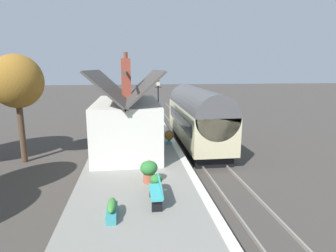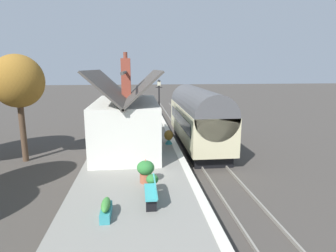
{
  "view_description": "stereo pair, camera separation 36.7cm",
  "coord_description": "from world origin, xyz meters",
  "px_view_note": "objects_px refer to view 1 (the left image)",
  "views": [
    {
      "loc": [
        -19.41,
        3.84,
        5.77
      ],
      "look_at": [
        -1.24,
        1.5,
        1.99
      ],
      "focal_mm": 30.43,
      "sensor_mm": 36.0,
      "label": 1
    },
    {
      "loc": [
        -19.46,
        3.47,
        5.77
      ],
      "look_at": [
        -1.24,
        1.5,
        1.99
      ],
      "focal_mm": 30.43,
      "sensor_mm": 36.0,
      "label": 2
    }
  ],
  "objects_px": {
    "planter_bench_left": "(156,183)",
    "planter_corner_building": "(126,120)",
    "planter_by_door": "(125,125)",
    "bench_mid_platform": "(141,113)",
    "tree_distant": "(17,82)",
    "train": "(197,117)",
    "planter_edge_far": "(112,210)",
    "planter_edge_near": "(149,170)",
    "bench_near_building": "(157,191)",
    "bench_platform_end": "(140,120)",
    "station_building": "(127,123)",
    "bench_by_lamp": "(141,116)",
    "lamp_post_platform": "(158,95)",
    "planter_bench_right": "(115,122)",
    "planter_under_sign": "(169,137)"
  },
  "relations": [
    {
      "from": "planter_corner_building",
      "to": "train",
      "type": "bearing_deg",
      "value": -130.99
    },
    {
      "from": "station_building",
      "to": "planter_edge_far",
      "type": "distance_m",
      "value": 7.85
    },
    {
      "from": "bench_mid_platform",
      "to": "planter_bench_left",
      "type": "distance_m",
      "value": 17.02
    },
    {
      "from": "planter_edge_near",
      "to": "planter_by_door",
      "type": "relative_size",
      "value": 1.23
    },
    {
      "from": "bench_near_building",
      "to": "planter_corner_building",
      "type": "height_order",
      "value": "bench_near_building"
    },
    {
      "from": "planter_bench_left",
      "to": "planter_corner_building",
      "type": "bearing_deg",
      "value": 5.67
    },
    {
      "from": "train",
      "to": "station_building",
      "type": "relative_size",
      "value": 1.44
    },
    {
      "from": "bench_mid_platform",
      "to": "tree_distant",
      "type": "relative_size",
      "value": 0.22
    },
    {
      "from": "station_building",
      "to": "bench_by_lamp",
      "type": "height_order",
      "value": "station_building"
    },
    {
      "from": "planter_bench_left",
      "to": "lamp_post_platform",
      "type": "height_order",
      "value": "lamp_post_platform"
    },
    {
      "from": "planter_bench_right",
      "to": "planter_edge_near",
      "type": "distance_m",
      "value": 12.18
    },
    {
      "from": "bench_platform_end",
      "to": "planter_under_sign",
      "type": "xyz_separation_m",
      "value": [
        -5.94,
        -1.66,
        -0.02
      ]
    },
    {
      "from": "bench_near_building",
      "to": "planter_edge_far",
      "type": "bearing_deg",
      "value": 115.69
    },
    {
      "from": "bench_near_building",
      "to": "planter_bench_right",
      "type": "xyz_separation_m",
      "value": [
        13.97,
        2.24,
        -0.1
      ]
    },
    {
      "from": "bench_platform_end",
      "to": "planter_edge_near",
      "type": "distance_m",
      "value": 11.98
    },
    {
      "from": "planter_edge_far",
      "to": "station_building",
      "type": "bearing_deg",
      "value": -3.3
    },
    {
      "from": "planter_edge_near",
      "to": "tree_distant",
      "type": "relative_size",
      "value": 0.16
    },
    {
      "from": "bench_mid_platform",
      "to": "planter_corner_building",
      "type": "bearing_deg",
      "value": 152.54
    },
    {
      "from": "planter_edge_far",
      "to": "tree_distant",
      "type": "height_order",
      "value": "tree_distant"
    },
    {
      "from": "bench_near_building",
      "to": "planter_bench_left",
      "type": "relative_size",
      "value": 1.97
    },
    {
      "from": "bench_platform_end",
      "to": "bench_near_building",
      "type": "xyz_separation_m",
      "value": [
        -13.95,
        -0.19,
        0.0
      ]
    },
    {
      "from": "lamp_post_platform",
      "to": "station_building",
      "type": "bearing_deg",
      "value": 155.71
    },
    {
      "from": "bench_platform_end",
      "to": "bench_by_lamp",
      "type": "distance_m",
      "value": 2.13
    },
    {
      "from": "planter_edge_near",
      "to": "bench_platform_end",
      "type": "bearing_deg",
      "value": 0.09
    },
    {
      "from": "planter_edge_near",
      "to": "planter_by_door",
      "type": "xyz_separation_m",
      "value": [
        10.28,
        1.22,
        -0.08
      ]
    },
    {
      "from": "station_building",
      "to": "bench_near_building",
      "type": "xyz_separation_m",
      "value": [
        -6.98,
        -1.1,
        -1.13
      ]
    },
    {
      "from": "bench_platform_end",
      "to": "planter_bench_right",
      "type": "relative_size",
      "value": 1.75
    },
    {
      "from": "train",
      "to": "planter_edge_far",
      "type": "height_order",
      "value": "train"
    },
    {
      "from": "planter_under_sign",
      "to": "bench_platform_end",
      "type": "bearing_deg",
      "value": 15.64
    },
    {
      "from": "bench_near_building",
      "to": "planter_bench_left",
      "type": "bearing_deg",
      "value": -3.31
    },
    {
      "from": "bench_by_lamp",
      "to": "train",
      "type": "bearing_deg",
      "value": -144.06
    },
    {
      "from": "planter_bench_right",
      "to": "planter_edge_far",
      "type": "distance_m",
      "value": 14.73
    },
    {
      "from": "bench_mid_platform",
      "to": "bench_platform_end",
      "type": "xyz_separation_m",
      "value": [
        -4.09,
        0.29,
        0.0
      ]
    },
    {
      "from": "planter_corner_building",
      "to": "bench_platform_end",
      "type": "bearing_deg",
      "value": -137.93
    },
    {
      "from": "train",
      "to": "planter_edge_near",
      "type": "relative_size",
      "value": 9.85
    },
    {
      "from": "planter_under_sign",
      "to": "bench_mid_platform",
      "type": "bearing_deg",
      "value": 7.82
    },
    {
      "from": "bench_near_building",
      "to": "planter_by_door",
      "type": "relative_size",
      "value": 1.64
    },
    {
      "from": "planter_edge_far",
      "to": "lamp_post_platform",
      "type": "distance_m",
      "value": 13.29
    },
    {
      "from": "planter_corner_building",
      "to": "planter_by_door",
      "type": "bearing_deg",
      "value": 179.35
    },
    {
      "from": "bench_platform_end",
      "to": "planter_bench_left",
      "type": "xyz_separation_m",
      "value": [
        -12.94,
        -0.25,
        -0.09
      ]
    },
    {
      "from": "bench_mid_platform",
      "to": "bench_near_building",
      "type": "bearing_deg",
      "value": 179.69
    },
    {
      "from": "bench_mid_platform",
      "to": "planter_edge_near",
      "type": "xyz_separation_m",
      "value": [
        -16.06,
        0.27,
        0.07
      ]
    },
    {
      "from": "train",
      "to": "tree_distant",
      "type": "relative_size",
      "value": 1.59
    },
    {
      "from": "planter_bench_left",
      "to": "planter_under_sign",
      "type": "distance_m",
      "value": 7.14
    },
    {
      "from": "train",
      "to": "station_building",
      "type": "bearing_deg",
      "value": 126.26
    },
    {
      "from": "bench_platform_end",
      "to": "planter_by_door",
      "type": "height_order",
      "value": "bench_platform_end"
    },
    {
      "from": "station_building",
      "to": "planter_corner_building",
      "type": "xyz_separation_m",
      "value": [
        8.26,
        0.26,
        -1.31
      ]
    },
    {
      "from": "planter_bench_right",
      "to": "planter_by_door",
      "type": "bearing_deg",
      "value": -153.83
    },
    {
      "from": "lamp_post_platform",
      "to": "tree_distant",
      "type": "distance_m",
      "value": 9.45
    },
    {
      "from": "bench_mid_platform",
      "to": "planter_under_sign",
      "type": "relative_size",
      "value": 1.58
    }
  ]
}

